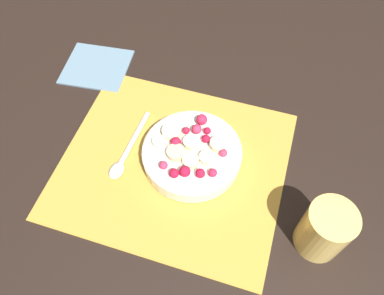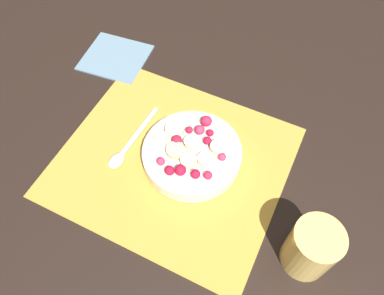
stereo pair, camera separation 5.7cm
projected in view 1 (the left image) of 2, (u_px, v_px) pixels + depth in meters
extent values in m
plane|color=black|center=(173.00, 164.00, 0.73)|extent=(3.00, 3.00, 0.00)
cube|color=gold|center=(173.00, 164.00, 0.73)|extent=(0.43, 0.38, 0.01)
cylinder|color=silver|center=(192.00, 154.00, 0.72)|extent=(0.19, 0.19, 0.03)
torus|color=silver|center=(192.00, 151.00, 0.71)|extent=(0.19, 0.19, 0.01)
cylinder|color=white|center=(192.00, 150.00, 0.71)|extent=(0.17, 0.17, 0.00)
cylinder|color=beige|center=(191.00, 161.00, 0.69)|extent=(0.04, 0.04, 0.01)
cylinder|color=#F4EAB7|center=(191.00, 143.00, 0.71)|extent=(0.04, 0.04, 0.01)
cylinder|color=beige|center=(218.00, 144.00, 0.71)|extent=(0.05, 0.05, 0.01)
cylinder|color=#F4EAB7|center=(207.00, 158.00, 0.69)|extent=(0.04, 0.04, 0.01)
cylinder|color=beige|center=(176.00, 154.00, 0.69)|extent=(0.05, 0.05, 0.01)
cylinder|color=#F4EAB7|center=(172.00, 132.00, 0.72)|extent=(0.05, 0.05, 0.01)
cylinder|color=#F4EAB7|center=(159.00, 142.00, 0.71)|extent=(0.04, 0.04, 0.01)
sphere|color=#B21433|center=(200.00, 173.00, 0.67)|extent=(0.02, 0.02, 0.02)
sphere|color=#DB3356|center=(197.00, 129.00, 0.72)|extent=(0.02, 0.02, 0.02)
sphere|color=#D12347|center=(202.00, 120.00, 0.73)|extent=(0.02, 0.02, 0.02)
sphere|color=#DB3356|center=(223.00, 153.00, 0.69)|extent=(0.02, 0.02, 0.02)
sphere|color=red|center=(176.00, 142.00, 0.70)|extent=(0.02, 0.02, 0.02)
sphere|color=#B21433|center=(185.00, 171.00, 0.67)|extent=(0.02, 0.02, 0.02)
sphere|color=red|center=(186.00, 130.00, 0.72)|extent=(0.01, 0.01, 0.01)
sphere|color=#DB3356|center=(164.00, 165.00, 0.68)|extent=(0.02, 0.02, 0.02)
sphere|color=#D12347|center=(213.00, 173.00, 0.67)|extent=(0.02, 0.02, 0.02)
sphere|color=#B21433|center=(207.00, 131.00, 0.72)|extent=(0.01, 0.01, 0.01)
sphere|color=#B21433|center=(174.00, 173.00, 0.67)|extent=(0.02, 0.02, 0.02)
sphere|color=#B21433|center=(206.00, 139.00, 0.71)|extent=(0.02, 0.02, 0.02)
cube|color=silver|center=(135.00, 137.00, 0.76)|extent=(0.02, 0.13, 0.00)
ellipsoid|color=silver|center=(117.00, 171.00, 0.72)|extent=(0.03, 0.04, 0.01)
cylinder|color=#F4CC66|center=(325.00, 230.00, 0.61)|extent=(0.08, 0.08, 0.11)
cube|color=slate|center=(97.00, 66.00, 0.87)|extent=(0.16, 0.15, 0.01)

